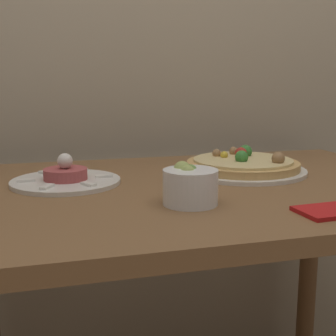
# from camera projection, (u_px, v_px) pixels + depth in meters

# --- Properties ---
(dining_table) EXTENTS (1.16, 0.78, 0.79)m
(dining_table) POSITION_uv_depth(u_px,v_px,m) (199.00, 233.00, 1.10)
(dining_table) COLOR brown
(dining_table) RESTS_ON ground_plane
(pizza_plate) EXTENTS (0.33, 0.33, 0.06)m
(pizza_plate) POSITION_uv_depth(u_px,v_px,m) (243.00, 166.00, 1.21)
(pizza_plate) COLOR silver
(pizza_plate) RESTS_ON dining_table
(tartare_plate) EXTENTS (0.25, 0.25, 0.07)m
(tartare_plate) POSITION_uv_depth(u_px,v_px,m) (66.00, 178.00, 1.08)
(tartare_plate) COLOR silver
(tartare_plate) RESTS_ON dining_table
(small_bowl) EXTENTS (0.11, 0.11, 0.08)m
(small_bowl) POSITION_uv_depth(u_px,v_px,m) (190.00, 185.00, 0.90)
(small_bowl) COLOR white
(small_bowl) RESTS_ON dining_table
(napkin) EXTENTS (0.14, 0.09, 0.01)m
(napkin) POSITION_uv_depth(u_px,v_px,m) (335.00, 211.00, 0.85)
(napkin) COLOR red
(napkin) RESTS_ON dining_table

